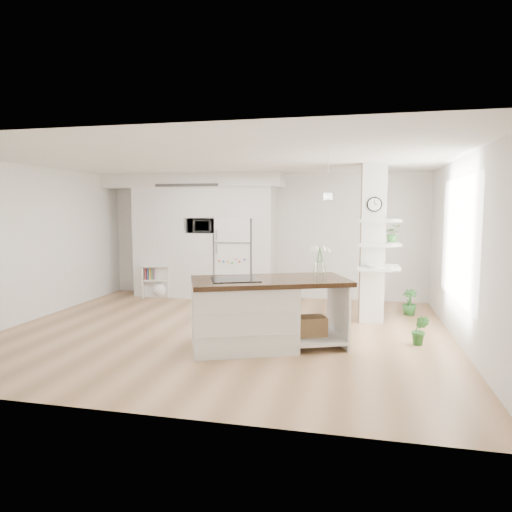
{
  "coord_description": "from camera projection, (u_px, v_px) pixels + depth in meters",
  "views": [
    {
      "loc": [
        2.04,
        -6.82,
        1.96
      ],
      "look_at": [
        0.31,
        0.9,
        1.13
      ],
      "focal_mm": 32.0,
      "sensor_mm": 36.0,
      "label": 1
    }
  ],
  "objects": [
    {
      "name": "room",
      "position": [
        224.0,
        215.0,
        7.08
      ],
      "size": [
        7.04,
        6.04,
        2.72
      ],
      "color": "white",
      "rests_on": "ground"
    },
    {
      "name": "decor_bowl",
      "position": [
        373.0,
        266.0,
        7.54
      ],
      "size": [
        0.22,
        0.22,
        0.05
      ],
      "primitive_type": "imported",
      "color": "white",
      "rests_on": "column"
    },
    {
      "name": "refrigerator",
      "position": [
        236.0,
        258.0,
        9.9
      ],
      "size": [
        0.78,
        0.69,
        1.75
      ],
      "color": "white",
      "rests_on": "floor"
    },
    {
      "name": "floor",
      "position": [
        224.0,
        331.0,
        7.27
      ],
      "size": [
        7.0,
        6.0,
        0.01
      ],
      "primitive_type": "cube",
      "color": "tan",
      "rests_on": "ground"
    },
    {
      "name": "cabinet_wall",
      "position": [
        195.0,
        229.0,
        10.02
      ],
      "size": [
        4.0,
        0.71,
        2.7
      ],
      "color": "white",
      "rests_on": "floor"
    },
    {
      "name": "microwave",
      "position": [
        202.0,
        226.0,
        9.93
      ],
      "size": [
        0.54,
        0.37,
        0.3
      ],
      "primitive_type": "imported",
      "color": "#2D2D2D",
      "rests_on": "cabinet_wall"
    },
    {
      "name": "window",
      "position": [
        458.0,
        240.0,
        6.65
      ],
      "size": [
        0.0,
        2.4,
        2.4
      ],
      "primitive_type": "plane",
      "rotation": [
        1.57,
        0.0,
        -1.57
      ],
      "color": "white",
      "rests_on": "room"
    },
    {
      "name": "column",
      "position": [
        378.0,
        244.0,
        7.71
      ],
      "size": [
        0.69,
        0.9,
        2.7
      ],
      "color": "silver",
      "rests_on": "floor"
    },
    {
      "name": "floor_plant_a",
      "position": [
        420.0,
        330.0,
        6.52
      ],
      "size": [
        0.29,
        0.26,
        0.44
      ],
      "primitive_type": "imported",
      "rotation": [
        0.0,
        0.0,
        -0.29
      ],
      "color": "#296729",
      "rests_on": "floor"
    },
    {
      "name": "floor_plant_b",
      "position": [
        409.0,
        302.0,
        8.37
      ],
      "size": [
        0.35,
        0.35,
        0.47
      ],
      "primitive_type": "imported",
      "rotation": [
        0.0,
        0.0,
        -0.39
      ],
      "color": "#296729",
      "rests_on": "floor"
    },
    {
      "name": "kitchen_island",
      "position": [
        252.0,
        312.0,
        6.38
      ],
      "size": [
        2.39,
        1.77,
        1.54
      ],
      "rotation": [
        0.0,
        0.0,
        0.39
      ],
      "color": "white",
      "rests_on": "floor"
    },
    {
      "name": "shelf_plant",
      "position": [
        393.0,
        234.0,
        7.8
      ],
      "size": [
        0.27,
        0.23,
        0.3
      ],
      "primitive_type": "imported",
      "color": "#296729",
      "rests_on": "column"
    },
    {
      "name": "bookshelf",
      "position": [
        158.0,
        283.0,
        10.06
      ],
      "size": [
        0.67,
        0.49,
        0.71
      ],
      "rotation": [
        0.0,
        0.0,
        0.26
      ],
      "color": "white",
      "rests_on": "floor"
    },
    {
      "name": "pendant_light",
      "position": [
        335.0,
        197.0,
        6.82
      ],
      "size": [
        0.12,
        0.12,
        0.1
      ],
      "primitive_type": "cylinder",
      "color": "white",
      "rests_on": "room"
    }
  ]
}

